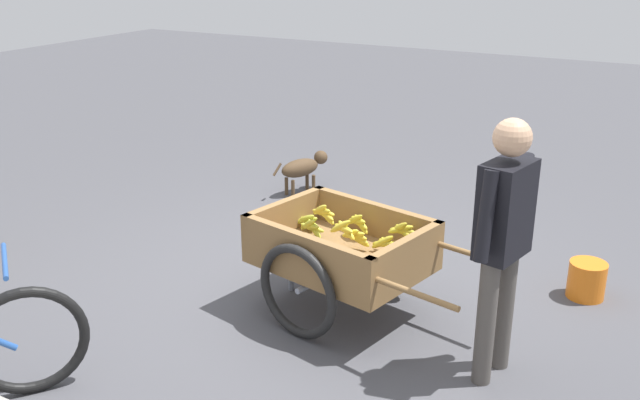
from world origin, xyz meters
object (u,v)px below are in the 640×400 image
object	(u,v)px
fruit_cart	(343,253)
vendor_person	(503,230)
plastic_bucket	(587,280)
dog	(303,167)

from	to	relation	value
fruit_cart	vendor_person	world-z (taller)	vendor_person
fruit_cart	plastic_bucket	world-z (taller)	fruit_cart
dog	vendor_person	bearing A→B (deg)	138.80
fruit_cart	plastic_bucket	distance (m)	1.80
dog	plastic_bucket	distance (m)	3.06
fruit_cart	vendor_person	bearing A→B (deg)	167.10
fruit_cart	dog	bearing A→B (deg)	-53.94
vendor_person	dog	bearing A→B (deg)	-41.20
fruit_cart	plastic_bucket	size ratio (longest dim) A/B	6.61
vendor_person	dog	world-z (taller)	vendor_person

